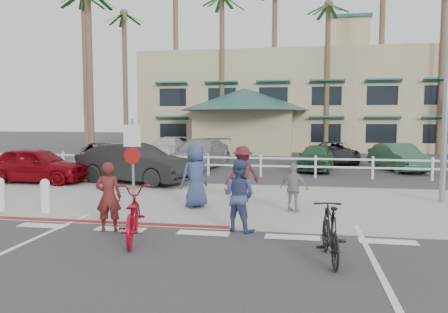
% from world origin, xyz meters
% --- Properties ---
extents(ground, '(140.00, 140.00, 0.00)m').
position_xyz_m(ground, '(0.00, 0.00, 0.00)').
color(ground, '#333335').
extents(bike_path, '(12.00, 16.00, 0.01)m').
position_xyz_m(bike_path, '(0.00, -2.00, 0.00)').
color(bike_path, '#333335').
rests_on(bike_path, ground).
extents(sidewalk_plaza, '(22.00, 7.00, 0.01)m').
position_xyz_m(sidewalk_plaza, '(0.00, 4.50, 0.01)').
color(sidewalk_plaza, gray).
rests_on(sidewalk_plaza, ground).
extents(cross_street, '(40.00, 5.00, 0.01)m').
position_xyz_m(cross_street, '(0.00, 8.50, 0.00)').
color(cross_street, '#333335').
rests_on(cross_street, ground).
extents(parking_lot, '(50.00, 16.00, 0.01)m').
position_xyz_m(parking_lot, '(0.00, 18.00, 0.00)').
color(parking_lot, '#333335').
rests_on(parking_lot, ground).
extents(curb_red, '(7.00, 0.25, 0.02)m').
position_xyz_m(curb_red, '(-3.00, 1.20, 0.01)').
color(curb_red, maroon).
rests_on(curb_red, ground).
extents(rail_fence, '(29.40, 0.16, 1.00)m').
position_xyz_m(rail_fence, '(0.50, 10.50, 0.50)').
color(rail_fence, silver).
rests_on(rail_fence, ground).
extents(building, '(28.00, 16.00, 11.30)m').
position_xyz_m(building, '(2.00, 31.00, 5.65)').
color(building, tan).
rests_on(building, ground).
extents(sign_post, '(0.50, 0.10, 2.90)m').
position_xyz_m(sign_post, '(-2.30, 2.20, 1.45)').
color(sign_post, gray).
rests_on(sign_post, ground).
extents(bollard_0, '(0.26, 0.26, 0.95)m').
position_xyz_m(bollard_0, '(-4.80, 2.00, 0.47)').
color(bollard_0, silver).
rests_on(bollard_0, ground).
extents(bollard_1, '(0.26, 0.26, 0.95)m').
position_xyz_m(bollard_1, '(-6.20, 2.00, 0.47)').
color(bollard_1, silver).
rests_on(bollard_1, ground).
extents(streetlight_0, '(0.60, 2.00, 9.00)m').
position_xyz_m(streetlight_0, '(6.50, 5.50, 4.50)').
color(streetlight_0, gray).
rests_on(streetlight_0, ground).
extents(streetlight_1, '(0.60, 2.00, 9.50)m').
position_xyz_m(streetlight_1, '(12.00, 24.00, 4.75)').
color(streetlight_1, gray).
rests_on(streetlight_1, ground).
extents(palm_0, '(4.00, 4.00, 15.00)m').
position_xyz_m(palm_0, '(-16.00, 26.00, 7.50)').
color(palm_0, '#1D4C20').
rests_on(palm_0, ground).
extents(palm_1, '(4.00, 4.00, 13.00)m').
position_xyz_m(palm_1, '(-12.00, 25.00, 6.50)').
color(palm_1, '#1D4C20').
rests_on(palm_1, ground).
extents(palm_2, '(4.00, 4.00, 16.00)m').
position_xyz_m(palm_2, '(-8.00, 26.00, 8.00)').
color(palm_2, '#1D4C20').
rests_on(palm_2, ground).
extents(palm_3, '(4.00, 4.00, 14.00)m').
position_xyz_m(palm_3, '(-4.00, 25.00, 7.00)').
color(palm_3, '#1D4C20').
rests_on(palm_3, ground).
extents(palm_4, '(4.00, 4.00, 15.00)m').
position_xyz_m(palm_4, '(0.00, 26.00, 7.50)').
color(palm_4, '#1D4C20').
rests_on(palm_4, ground).
extents(palm_5, '(4.00, 4.00, 13.00)m').
position_xyz_m(palm_5, '(4.00, 25.00, 6.50)').
color(palm_5, '#1D4C20').
rests_on(palm_5, ground).
extents(palm_6, '(4.00, 4.00, 17.00)m').
position_xyz_m(palm_6, '(8.00, 26.00, 8.50)').
color(palm_6, '#1D4C20').
rests_on(palm_6, ground).
extents(palm_7, '(4.00, 4.00, 14.00)m').
position_xyz_m(palm_7, '(12.00, 25.00, 7.00)').
color(palm_7, '#1D4C20').
rests_on(palm_7, ground).
extents(palm_10, '(4.00, 4.00, 12.00)m').
position_xyz_m(palm_10, '(-10.00, 15.00, 6.00)').
color(palm_10, '#1D4C20').
rests_on(palm_10, ground).
extents(bike_red, '(1.35, 2.28, 1.13)m').
position_xyz_m(bike_red, '(-1.37, -0.22, 0.56)').
color(bike_red, maroon).
rests_on(bike_red, ground).
extents(rider_red, '(0.65, 0.49, 1.62)m').
position_xyz_m(rider_red, '(-2.20, 0.43, 0.81)').
color(rider_red, '#561B19').
rests_on(rider_red, ground).
extents(bike_black, '(0.67, 1.84, 1.08)m').
position_xyz_m(bike_black, '(2.71, -0.87, 0.54)').
color(bike_black, black).
rests_on(bike_black, ground).
extents(rider_black, '(0.98, 0.88, 1.67)m').
position_xyz_m(rider_black, '(0.76, 1.00, 0.84)').
color(rider_black, '#38446D').
rests_on(rider_black, ground).
extents(pedestrian_a, '(1.30, 1.16, 1.75)m').
position_xyz_m(pedestrian_a, '(0.37, 4.55, 0.88)').
color(pedestrian_a, '#531A21').
rests_on(pedestrian_a, ground).
extents(pedestrian_child, '(0.87, 0.59, 1.37)m').
position_xyz_m(pedestrian_child, '(1.98, 3.27, 0.69)').
color(pedestrian_child, gray).
rests_on(pedestrian_child, ground).
extents(pedestrian_b, '(1.07, 1.06, 1.86)m').
position_xyz_m(pedestrian_b, '(-0.87, 3.43, 0.93)').
color(pedestrian_b, navy).
rests_on(pedestrian_b, ground).
extents(car_white_sedan, '(5.15, 2.96, 1.60)m').
position_xyz_m(car_white_sedan, '(-4.44, 7.72, 0.80)').
color(car_white_sedan, black).
rests_on(car_white_sedan, ground).
extents(car_red_compact, '(4.29, 1.74, 1.46)m').
position_xyz_m(car_red_compact, '(-8.41, 7.13, 0.73)').
color(car_red_compact, '#71040C').
rests_on(car_red_compact, ground).
extents(lot_car_0, '(3.80, 5.18, 1.31)m').
position_xyz_m(lot_car_0, '(-8.39, 12.72, 0.65)').
color(lot_car_0, black).
rests_on(lot_car_0, ground).
extents(lot_car_1, '(2.85, 5.51, 1.53)m').
position_xyz_m(lot_car_1, '(-3.09, 13.59, 0.76)').
color(lot_car_1, gray).
rests_on(lot_car_1, ground).
extents(lot_car_2, '(2.14, 4.10, 1.33)m').
position_xyz_m(lot_car_2, '(2.92, 13.38, 0.67)').
color(lot_car_2, '#275237').
rests_on(lot_car_2, ground).
extents(lot_car_3, '(2.51, 4.37, 1.36)m').
position_xyz_m(lot_car_3, '(6.97, 14.01, 0.68)').
color(lot_car_3, '#295138').
rests_on(lot_car_3, ground).
extents(lot_car_4, '(2.08, 4.70, 1.34)m').
position_xyz_m(lot_car_4, '(-6.79, 19.57, 0.67)').
color(lot_car_4, silver).
rests_on(lot_car_4, ground).
extents(lot_car_5, '(2.86, 4.73, 1.23)m').
position_xyz_m(lot_car_5, '(4.13, 17.53, 0.61)').
color(lot_car_5, black).
rests_on(lot_car_5, ground).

